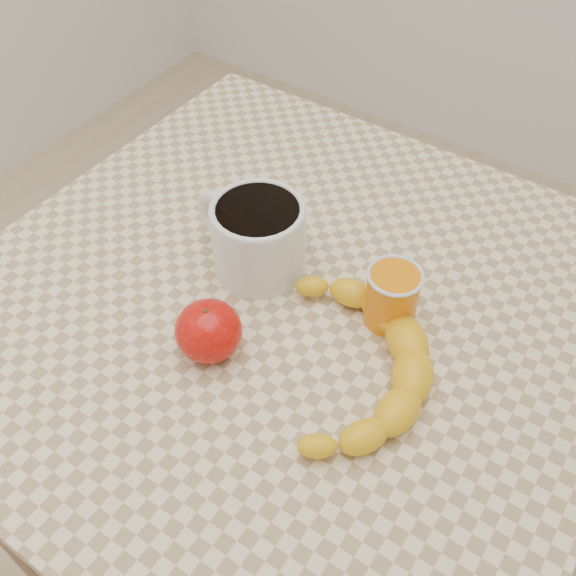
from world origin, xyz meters
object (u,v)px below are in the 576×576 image
Objects in this scene: coffee_mug at (257,234)px; apple at (209,331)px; banana at (355,361)px; orange_juice_glass at (392,296)px; table at (288,341)px.

apple is (0.04, -0.14, -0.02)m from coffee_mug.
orange_juice_glass is at bearing 69.81° from banana.
table is at bearing -22.26° from coffee_mug.
orange_juice_glass is 0.94× the size of apple.
apple is at bearing -104.24° from table.
orange_juice_glass reaches higher than apple.
coffee_mug is (-0.07, 0.03, 0.14)m from table.
apple is 0.17m from banana.
coffee_mug reaches higher than banana.
coffee_mug is 2.20× the size of orange_juice_glass.
orange_juice_glass is at bearing 4.88° from coffee_mug.
apple reaches higher than banana.
orange_juice_glass is 0.22× the size of banana.
table is 0.18m from orange_juice_glass.
apple is (-0.15, -0.16, -0.00)m from orange_juice_glass.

